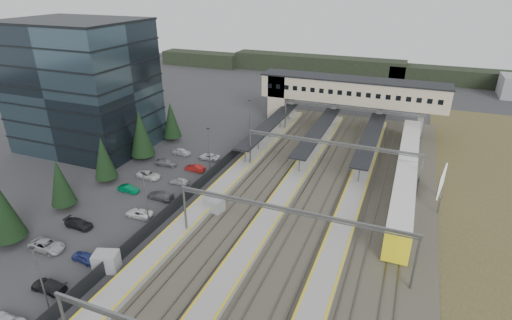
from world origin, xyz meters
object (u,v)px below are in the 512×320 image
at_px(footbridge, 339,92).
at_px(train, 406,173).
at_px(office_building, 82,86).
at_px(billboard, 442,182).
at_px(relay_cabin_near, 106,261).
at_px(relay_cabin_far, 215,205).

bearing_deg(footbridge, train, -56.83).
bearing_deg(train, footbridge, 123.17).
bearing_deg(office_building, train, 4.82).
distance_m(footbridge, billboard, 36.59).
bearing_deg(footbridge, billboard, -54.14).
bearing_deg(relay_cabin_near, office_building, 134.46).
distance_m(office_building, billboard, 65.54).
xyz_separation_m(relay_cabin_near, billboard, (35.97, 30.11, 2.66)).
bearing_deg(relay_cabin_far, office_building, 158.74).
distance_m(relay_cabin_near, billboard, 46.98).
distance_m(office_building, train, 61.03).
xyz_separation_m(relay_cabin_near, relay_cabin_far, (5.96, 15.97, -0.09)).
height_order(relay_cabin_near, billboard, billboard).
distance_m(relay_cabin_far, footbridge, 45.00).
bearing_deg(footbridge, relay_cabin_far, -101.30).
distance_m(relay_cabin_near, footbridge, 61.73).
distance_m(relay_cabin_far, billboard, 33.29).
xyz_separation_m(train, billboard, (5.00, -4.53, 1.56)).
height_order(office_building, billboard, office_building).
relative_size(relay_cabin_near, relay_cabin_far, 1.24).
bearing_deg(relay_cabin_near, footbridge, 76.16).
bearing_deg(billboard, footbridge, 125.86).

